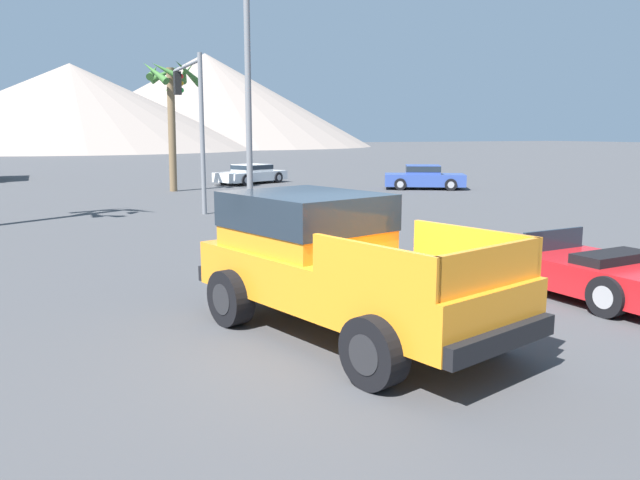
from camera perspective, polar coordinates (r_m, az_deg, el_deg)
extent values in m
plane|color=#424244|center=(8.81, 3.85, -9.14)|extent=(320.00, 320.00, 0.00)
cube|color=orange|center=(8.75, 2.68, -3.70)|extent=(3.20, 5.24, 0.66)
cube|color=orange|center=(9.35, -1.34, 1.82)|extent=(2.31, 2.56, 0.83)
cube|color=#1E2833|center=(9.33, -1.35, 2.73)|extent=(2.36, 2.61, 0.53)
cube|color=orange|center=(7.03, 4.65, -2.31)|extent=(0.61, 1.91, 0.48)
cube|color=orange|center=(8.42, 13.76, -0.54)|extent=(0.61, 1.91, 0.48)
cube|color=orange|center=(7.14, 15.34, -2.44)|extent=(1.82, 0.58, 0.48)
cube|color=black|center=(10.73, -6.38, -2.38)|extent=(1.88, 0.67, 0.24)
cube|color=black|center=(7.24, 16.29, -8.74)|extent=(1.88, 0.67, 0.24)
cylinder|color=black|center=(9.44, -8.17, -5.24)|extent=(0.54, 0.90, 0.85)
cylinder|color=#232326|center=(9.44, -8.17, -5.24)|extent=(0.46, 0.54, 0.47)
cylinder|color=black|center=(10.60, 1.13, -3.48)|extent=(0.54, 0.90, 0.85)
cylinder|color=#232326|center=(10.60, 1.13, -3.48)|extent=(0.46, 0.54, 0.47)
cylinder|color=black|center=(7.15, 4.95, -10.14)|extent=(0.54, 0.90, 0.85)
cylinder|color=#232326|center=(7.15, 4.95, -10.14)|extent=(0.46, 0.54, 0.47)
cylinder|color=black|center=(8.62, 14.58, -6.93)|extent=(0.54, 0.90, 0.85)
cylinder|color=#232326|center=(8.62, 14.58, -6.93)|extent=(0.46, 0.54, 0.47)
cube|color=red|center=(12.20, 22.15, -2.38)|extent=(2.18, 4.51, 0.51)
cube|color=#1E2833|center=(12.42, 20.56, 0.02)|extent=(1.54, 0.19, 0.38)
cube|color=black|center=(11.68, 25.16, -1.43)|extent=(1.50, 0.73, 0.16)
cylinder|color=black|center=(12.48, 14.75, -2.20)|extent=(0.28, 0.68, 0.66)
cylinder|color=#9E9EA3|center=(12.48, 14.75, -2.20)|extent=(0.26, 0.38, 0.36)
cylinder|color=black|center=(13.72, 20.02, -1.41)|extent=(0.28, 0.68, 0.66)
cylinder|color=#9E9EA3|center=(13.72, 20.02, -1.41)|extent=(0.26, 0.38, 0.36)
cylinder|color=black|center=(10.74, 24.79, -4.72)|extent=(0.28, 0.68, 0.66)
cylinder|color=#9E9EA3|center=(10.74, 24.79, -4.72)|extent=(0.26, 0.38, 0.36)
cube|color=white|center=(35.71, -6.34, 5.84)|extent=(4.59, 3.58, 0.51)
cube|color=white|center=(35.75, -6.24, 6.58)|extent=(2.32, 2.24, 0.40)
cube|color=#1E2833|center=(35.75, -6.24, 6.65)|extent=(2.37, 2.29, 0.24)
cylinder|color=black|center=(34.17, -6.84, 5.45)|extent=(0.65, 0.48, 0.61)
cylinder|color=#9E9EA3|center=(34.17, -6.84, 5.45)|extent=(0.41, 0.36, 0.34)
cylinder|color=black|center=(35.42, -8.84, 5.56)|extent=(0.65, 0.48, 0.61)
cylinder|color=#9E9EA3|center=(35.42, -8.84, 5.56)|extent=(0.41, 0.36, 0.34)
cylinder|color=black|center=(36.08, -3.88, 5.73)|extent=(0.65, 0.48, 0.61)
cylinder|color=#9E9EA3|center=(36.08, -3.88, 5.73)|extent=(0.41, 0.36, 0.34)
cylinder|color=black|center=(37.26, -5.88, 5.83)|extent=(0.65, 0.48, 0.61)
cylinder|color=#9E9EA3|center=(37.26, -5.88, 5.83)|extent=(0.41, 0.36, 0.34)
cube|color=#334C9E|center=(32.46, 9.53, 5.45)|extent=(4.35, 3.51, 0.61)
cube|color=#334C9E|center=(32.42, 9.37, 6.38)|extent=(2.23, 2.16, 0.45)
cube|color=#1E2833|center=(32.41, 9.38, 6.48)|extent=(2.27, 2.21, 0.27)
cylinder|color=black|center=(33.40, 11.57, 5.21)|extent=(0.63, 0.49, 0.60)
cylinder|color=#9E9EA3|center=(33.40, 11.57, 5.21)|extent=(0.40, 0.37, 0.33)
cylinder|color=black|center=(31.75, 11.87, 4.97)|extent=(0.63, 0.49, 0.60)
cylinder|color=#9E9EA3|center=(31.75, 11.87, 4.97)|extent=(0.40, 0.37, 0.33)
cylinder|color=black|center=(33.24, 7.27, 5.31)|extent=(0.63, 0.49, 0.60)
cylinder|color=#9E9EA3|center=(33.24, 7.27, 5.31)|extent=(0.40, 0.37, 0.33)
cylinder|color=black|center=(31.58, 7.34, 5.08)|extent=(0.63, 0.49, 0.60)
cylinder|color=#9E9EA3|center=(31.58, 7.34, 5.08)|extent=(0.40, 0.37, 0.33)
cylinder|color=slate|center=(22.33, -10.72, 9.41)|extent=(0.16, 0.16, 5.54)
cylinder|color=slate|center=(24.59, -12.15, 15.27)|extent=(0.11, 4.39, 0.11)
cube|color=black|center=(26.17, -12.90, 13.80)|extent=(0.26, 0.34, 0.90)
sphere|color=red|center=(26.22, -12.59, 14.40)|extent=(0.20, 0.20, 0.20)
sphere|color=orange|center=(26.20, -12.57, 13.81)|extent=(0.20, 0.20, 0.20)
sphere|color=green|center=(26.18, -12.55, 13.22)|extent=(0.20, 0.20, 0.20)
cylinder|color=slate|center=(14.49, -6.58, 13.01)|extent=(0.14, 0.14, 7.37)
cylinder|color=brown|center=(31.36, -13.39, 9.70)|extent=(0.36, 0.70, 5.90)
cone|color=#386B2D|center=(31.73, -12.30, 14.71)|extent=(0.50, 1.47, 1.04)
cone|color=#386B2D|center=(32.46, -12.57, 14.27)|extent=(1.45, 1.50, 1.60)
cone|color=#386B2D|center=(32.37, -14.04, 14.54)|extent=(1.51, 0.51, 1.05)
cone|color=#386B2D|center=(31.83, -15.00, 14.64)|extent=(0.94, 1.52, 0.94)
cone|color=#386B2D|center=(31.06, -14.87, 14.62)|extent=(1.20, 1.62, 1.22)
cone|color=#386B2D|center=(30.91, -13.84, 14.81)|extent=(1.55, 0.82, 1.01)
cone|color=#386B2D|center=(31.04, -12.01, 14.76)|extent=(1.76, 1.69, 1.22)
cone|color=gray|center=(114.78, -21.72, 11.24)|extent=(62.48, 62.48, 14.21)
cone|color=gray|center=(135.15, -10.36, 12.45)|extent=(68.95, 68.95, 18.96)
cone|color=gray|center=(133.72, -7.13, 10.68)|extent=(45.16, 45.16, 10.16)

